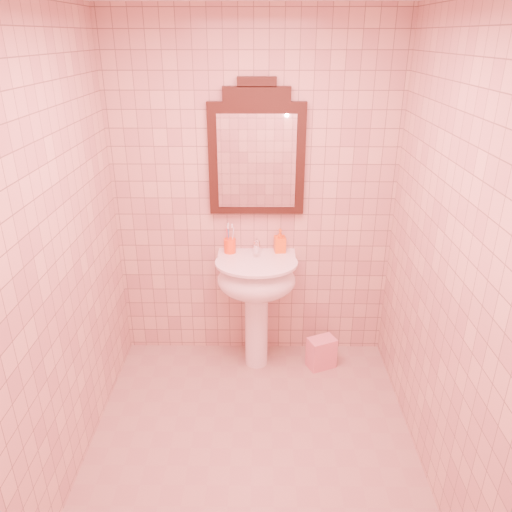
{
  "coord_description": "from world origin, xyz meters",
  "views": [
    {
      "loc": [
        0.05,
        -2.3,
        2.31
      ],
      "look_at": [
        0.02,
        0.55,
        1.04
      ],
      "focal_mm": 35.0,
      "sensor_mm": 36.0,
      "label": 1
    }
  ],
  "objects_px": {
    "pedestal_sink": "(256,287)",
    "mirror": "(257,154)",
    "soap_dispenser": "(280,241)",
    "towel": "(321,353)",
    "toothbrush_cup": "(230,246)"
  },
  "relations": [
    {
      "from": "mirror",
      "to": "toothbrush_cup",
      "type": "xyz_separation_m",
      "value": [
        -0.19,
        -0.05,
        -0.66
      ]
    },
    {
      "from": "soap_dispenser",
      "to": "towel",
      "type": "xyz_separation_m",
      "value": [
        0.32,
        -0.2,
        -0.83
      ]
    },
    {
      "from": "toothbrush_cup",
      "to": "mirror",
      "type": "bearing_deg",
      "value": 15.83
    },
    {
      "from": "mirror",
      "to": "soap_dispenser",
      "type": "xyz_separation_m",
      "value": [
        0.17,
        -0.04,
        -0.63
      ]
    },
    {
      "from": "pedestal_sink",
      "to": "soap_dispenser",
      "type": "relative_size",
      "value": 4.97
    },
    {
      "from": "pedestal_sink",
      "to": "mirror",
      "type": "height_order",
      "value": "mirror"
    },
    {
      "from": "mirror",
      "to": "toothbrush_cup",
      "type": "height_order",
      "value": "mirror"
    },
    {
      "from": "pedestal_sink",
      "to": "toothbrush_cup",
      "type": "bearing_deg",
      "value": 142.91
    },
    {
      "from": "soap_dispenser",
      "to": "towel",
      "type": "distance_m",
      "value": 0.91
    },
    {
      "from": "pedestal_sink",
      "to": "mirror",
      "type": "distance_m",
      "value": 0.94
    },
    {
      "from": "soap_dispenser",
      "to": "pedestal_sink",
      "type": "bearing_deg",
      "value": -143.41
    },
    {
      "from": "pedestal_sink",
      "to": "soap_dispenser",
      "type": "height_order",
      "value": "soap_dispenser"
    },
    {
      "from": "soap_dispenser",
      "to": "towel",
      "type": "height_order",
      "value": "soap_dispenser"
    },
    {
      "from": "soap_dispenser",
      "to": "mirror",
      "type": "bearing_deg",
      "value": 160.03
    },
    {
      "from": "soap_dispenser",
      "to": "toothbrush_cup",
      "type": "bearing_deg",
      "value": 175.22
    }
  ]
}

